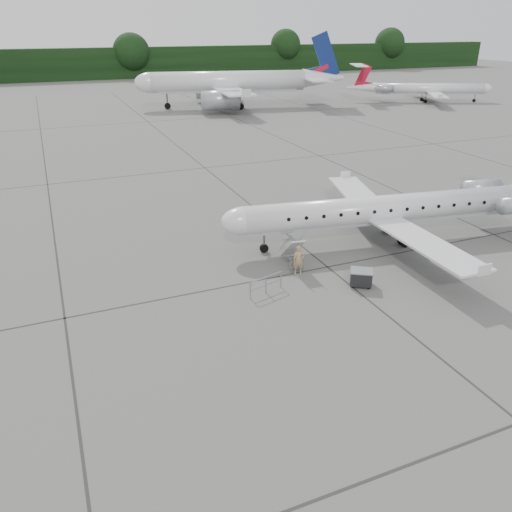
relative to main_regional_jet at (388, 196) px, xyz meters
name	(u,v)px	position (x,y,z in m)	size (l,w,h in m)	color
ground	(423,292)	(-2.32, -7.05, -3.26)	(320.00, 320.00, 0.00)	#5C5C5A
treeline	(106,64)	(-2.32, 122.95, 0.74)	(260.00, 4.00, 8.00)	black
main_regional_jet	(388,196)	(0.00, 0.00, 0.00)	(25.41, 18.29, 6.52)	silver
airstair	(292,249)	(-7.56, -0.97, -2.24)	(0.85, 2.38, 2.04)	silver
passenger	(299,260)	(-7.77, -2.29, -2.35)	(0.67, 0.44, 1.82)	#9B7D54
safety_railing	(266,285)	(-10.53, -3.72, -2.76)	(2.20, 0.08, 1.00)	gray
baggage_cart	(361,278)	(-5.15, -5.03, -2.74)	(1.20, 0.97, 1.04)	black
bg_narrowbody	(228,71)	(10.82, 61.56, 2.97)	(34.72, 25.00, 12.46)	silver
bg_regional_right	(431,83)	(48.94, 53.49, 0.18)	(26.19, 18.85, 6.87)	silver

